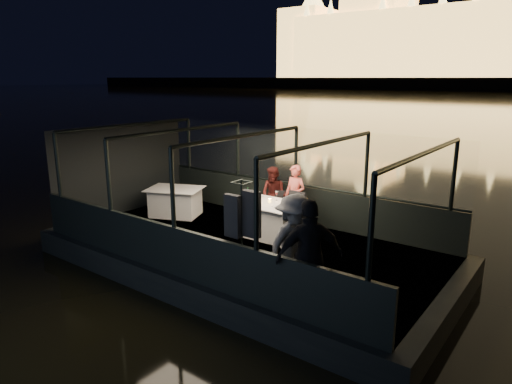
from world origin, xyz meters
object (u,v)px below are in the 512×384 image
Objects in this scene: person_man_maroon at (274,192)px; passenger_stripe at (294,245)px; dining_table_central at (270,220)px; chair_port_right at (292,215)px; passenger_dark at (310,259)px; wine_bottle at (248,193)px; dining_table_aft at (175,201)px; chair_port_left at (279,207)px; person_woman_coral at (295,196)px; coat_stand at (242,236)px.

passenger_stripe is (2.45, -2.97, 0.10)m from person_man_maroon.
dining_table_central is 0.54m from chair_port_right.
wine_bottle is at bearing -86.76° from passenger_dark.
passenger_dark is (5.25, -2.26, 0.47)m from dining_table_aft.
passenger_dark is (2.92, -3.30, 0.10)m from person_man_maroon.
passenger_dark reaches higher than dining_table_aft.
chair_port_left is 0.59× the size of person_man_maroon.
wine_bottle is at bearing 61.05° from passenger_stripe.
chair_port_right is at bearing -32.05° from person_man_maroon.
dining_table_central is 2.85m from passenger_stripe.
person_man_maroon is 0.95m from wine_bottle.
person_man_maroon is 3.85m from passenger_stripe.
person_woman_coral is at bearing 120.24° from chair_port_right.
dining_table_central is at bearing -62.53° from person_man_maroon.
passenger_stripe is 3.23m from wine_bottle.
dining_table_aft is 4.51m from coat_stand.
wine_bottle reaches higher than chair_port_right.
dining_table_aft is 5.73m from passenger_dark.
coat_stand is at bearing -51.60° from passenger_dark.
dining_table_aft is 0.91× the size of person_woman_coral.
passenger_stripe is 0.58m from passenger_dark.
dining_table_aft is at bearing -155.58° from person_woman_coral.
chair_port_right is 0.68× the size of person_man_maroon.
person_man_maroon is 4.90× the size of wine_bottle.
person_man_maroon is at bearing -175.75° from person_woman_coral.
passenger_dark is at bearing -74.65° from chair_port_left.
chair_port_right reaches higher than dining_table_aft.
dining_table_central is at bearing 114.42° from coat_stand.
chair_port_right is 0.53× the size of passenger_dark.
passenger_stripe reaches higher than dining_table_aft.
dining_table_central reaches higher than dining_table_aft.
person_woman_coral reaches higher than dining_table_aft.
person_man_maroon reaches higher than chair_port_right.
person_woman_coral reaches higher than chair_port_right.
person_man_maroon is (2.33, 1.05, 0.36)m from dining_table_aft.
passenger_stripe is at bearing -53.36° from person_man_maroon.
passenger_stripe reaches higher than chair_port_right.
passenger_dark is (2.10, -2.84, 0.40)m from chair_port_right.
dining_table_aft is at bearing -158.56° from person_man_maroon.
chair_port_right is 3.56m from passenger_dark.
person_woman_coral is at bearing 106.93° from coat_stand.
passenger_dark is at bearing -23.25° from dining_table_aft.
coat_stand reaches higher than chair_port_left.
dining_table_aft is at bearing 78.08° from passenger_stripe.
chair_port_left is 0.87× the size of chair_port_right.
dining_table_aft is 1.66× the size of chair_port_left.
person_woman_coral is at bearing 85.47° from dining_table_central.
passenger_dark is (0.48, -0.33, 0.00)m from passenger_stripe.
coat_stand is 1.25× the size of person_woman_coral.
dining_table_aft is 1.44× the size of chair_port_right.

